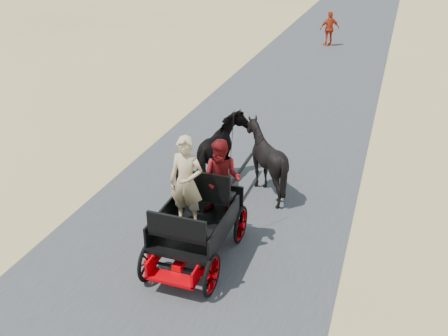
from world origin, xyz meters
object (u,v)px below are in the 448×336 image
(horse_right, at_px, (265,159))
(horse_left, at_px, (222,153))
(pedestrian, at_px, (329,29))
(carriage, at_px, (197,242))

(horse_right, bearing_deg, horse_left, 0.00)
(horse_left, xyz_separation_m, pedestrian, (0.27, 15.76, 0.02))
(carriage, xyz_separation_m, horse_right, (0.55, 3.00, 0.49))
(carriage, height_order, pedestrian, pedestrian)
(horse_left, bearing_deg, pedestrian, -90.98)
(carriage, height_order, horse_right, horse_right)
(horse_left, bearing_deg, horse_right, -180.00)
(carriage, distance_m, pedestrian, 18.77)
(horse_left, height_order, pedestrian, pedestrian)
(carriage, relative_size, horse_right, 1.41)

